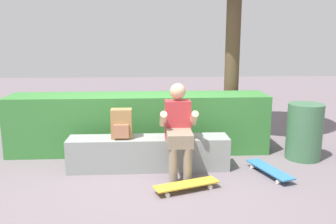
{
  "coord_description": "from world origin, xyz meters",
  "views": [
    {
      "loc": [
        0.01,
        -4.34,
        1.79
      ],
      "look_at": [
        0.27,
        0.29,
        0.81
      ],
      "focal_mm": 37.59,
      "sensor_mm": 36.0,
      "label": 1
    }
  ],
  "objects": [
    {
      "name": "trash_bin",
      "position": [
        2.33,
        0.61,
        0.42
      ],
      "size": [
        0.52,
        0.52,
        0.84
      ],
      "color": "#3D6B47",
      "rests_on": "ground"
    },
    {
      "name": "person_skater",
      "position": [
        0.39,
        0.11,
        0.65
      ],
      "size": [
        0.49,
        0.62,
        1.2
      ],
      "color": "#B73338",
      "rests_on": "ground"
    },
    {
      "name": "skateboard_near_person",
      "position": [
        0.45,
        -0.44,
        0.07
      ],
      "size": [
        0.82,
        0.46,
        0.09
      ],
      "color": "gold",
      "rests_on": "ground"
    },
    {
      "name": "backpack_on_bench",
      "position": [
        -0.36,
        0.31,
        0.65
      ],
      "size": [
        0.28,
        0.23,
        0.4
      ],
      "color": "#A37A47",
      "rests_on": "bench_main"
    },
    {
      "name": "hedge_row",
      "position": [
        -0.15,
        1.14,
        0.46
      ],
      "size": [
        4.04,
        0.71,
        0.92
      ],
      "color": "#377A35",
      "rests_on": "ground"
    },
    {
      "name": "ground_plane",
      "position": [
        0.0,
        0.0,
        0.0
      ],
      "size": [
        24.0,
        24.0,
        0.0
      ],
      "primitive_type": "plane",
      "color": "slate"
    },
    {
      "name": "skateboard_beside_bench",
      "position": [
        1.6,
        -0.01,
        0.07
      ],
      "size": [
        0.43,
        0.82,
        0.09
      ],
      "color": "teal",
      "rests_on": "ground"
    },
    {
      "name": "bench_main",
      "position": [
        0.0,
        0.32,
        0.23
      ],
      "size": [
        2.2,
        0.4,
        0.45
      ],
      "color": "gray",
      "rests_on": "ground"
    }
  ]
}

